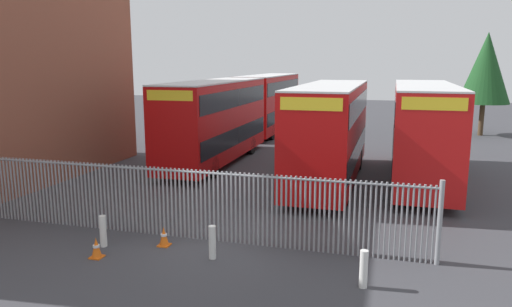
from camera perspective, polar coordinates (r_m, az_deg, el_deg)
ground_plane at (r=22.35m, az=2.82°, el=-3.19°), size 100.00×100.00×0.00m
palisade_fence at (r=15.15m, az=-9.23°, el=-5.51°), size 15.36×0.14×2.35m
double_decker_bus_near_gate at (r=21.87m, az=8.77°, el=2.85°), size 2.54×10.81×4.42m
double_decker_bus_behind_fence_left at (r=22.97m, az=19.13°, el=2.76°), size 2.54×10.81×4.42m
double_decker_bus_behind_fence_right at (r=25.88m, az=-4.84°, el=4.16°), size 2.54×10.81×4.42m
double_decker_bus_far_back at (r=37.08m, az=1.48°, el=6.19°), size 2.54×10.81×4.42m
bollard_near_left at (r=15.11m, az=-17.65°, el=-8.74°), size 0.20×0.20×0.95m
bollard_center_front at (r=13.63m, az=-5.19°, el=-10.42°), size 0.20×0.20×0.95m
bollard_near_right at (r=12.24m, az=12.62°, el=-13.20°), size 0.20×0.20×0.95m
traffic_cone_by_gate at (r=14.40m, az=-18.37°, el=-10.55°), size 0.34×0.34×0.59m
traffic_cone_mid_forecourt at (r=14.78m, az=-10.84°, el=-9.62°), size 0.34×0.34×0.59m
tree_tall_back at (r=39.30m, az=25.55°, el=9.10°), size 3.60×3.60×7.53m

